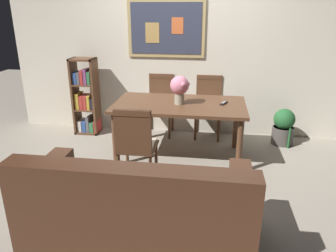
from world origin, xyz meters
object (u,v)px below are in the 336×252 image
(flower_vase, at_px, (180,87))
(tv_remote, at_px, (224,103))
(dining_chair_far_left, at_px, (161,99))
(leather_couch, at_px, (138,212))
(dining_chair_near_left, at_px, (136,141))
(dining_chair_far_right, at_px, (208,101))
(dining_table, at_px, (180,110))
(bookshelf, at_px, (86,100))
(potted_ivy, at_px, (283,127))

(flower_vase, distance_m, tv_remote, 0.59)
(dining_chair_far_left, xyz_separation_m, leather_couch, (0.24, -2.57, -0.23))
(dining_chair_near_left, bearing_deg, dining_chair_far_right, 66.78)
(leather_couch, relative_size, flower_vase, 5.11)
(dining_table, xyz_separation_m, dining_chair_far_right, (0.35, 0.82, -0.10))
(tv_remote, bearing_deg, dining_table, -174.22)
(bookshelf, distance_m, flower_vase, 1.70)
(leather_couch, height_order, bookshelf, bookshelf)
(potted_ivy, bearing_deg, tv_remote, -147.33)
(potted_ivy, relative_size, tv_remote, 3.25)
(dining_chair_near_left, relative_size, flower_vase, 2.58)
(dining_chair_far_left, bearing_deg, leather_couch, -84.69)
(tv_remote, bearing_deg, dining_chair_near_left, -135.62)
(leather_couch, distance_m, flower_vase, 1.84)
(bookshelf, bearing_deg, dining_table, -23.60)
(dining_table, bearing_deg, tv_remote, 5.78)
(dining_table, height_order, dining_chair_far_left, dining_chair_far_left)
(dining_table, bearing_deg, bookshelf, 156.40)
(dining_chair_far_right, distance_m, tv_remote, 0.82)
(dining_chair_far_right, bearing_deg, bookshelf, -174.93)
(bookshelf, xyz_separation_m, flower_vase, (1.51, -0.68, 0.41))
(dining_table, relative_size, dining_chair_far_left, 1.81)
(dining_chair_far_left, relative_size, tv_remote, 5.67)
(dining_chair_near_left, bearing_deg, dining_chair_far_left, 90.39)
(leather_couch, distance_m, potted_ivy, 2.83)
(bookshelf, distance_m, tv_remote, 2.15)
(dining_chair_far_left, height_order, potted_ivy, dining_chair_far_left)
(potted_ivy, height_order, tv_remote, tv_remote)
(dining_chair_near_left, distance_m, bookshelf, 1.88)
(flower_vase, bearing_deg, potted_ivy, 24.07)
(potted_ivy, bearing_deg, leather_couch, -123.57)
(dining_chair_far_left, relative_size, dining_chair_near_left, 1.00)
(dining_table, bearing_deg, potted_ivy, 23.41)
(dining_chair_near_left, distance_m, tv_remote, 1.30)
(leather_couch, xyz_separation_m, flower_vase, (0.14, 1.72, 0.63))
(tv_remote, bearing_deg, potted_ivy, 32.67)
(potted_ivy, xyz_separation_m, tv_remote, (-0.88, -0.56, 0.48))
(dining_table, height_order, bookshelf, bookshelf)
(dining_chair_far_left, bearing_deg, bookshelf, -171.52)
(bookshelf, height_order, tv_remote, bookshelf)
(dining_table, relative_size, tv_remote, 10.25)
(dining_table, relative_size, potted_ivy, 3.16)
(potted_ivy, xyz_separation_m, flower_vase, (-1.42, -0.64, 0.68))
(potted_ivy, bearing_deg, bookshelf, 179.20)
(dining_chair_far_right, xyz_separation_m, bookshelf, (-1.85, -0.16, -0.01))
(dining_chair_far_right, distance_m, flower_vase, 0.99)
(dining_chair_far_left, xyz_separation_m, bookshelf, (-1.13, -0.17, -0.01))
(bookshelf, relative_size, tv_remote, 7.22)
(dining_chair_far_left, xyz_separation_m, dining_chair_far_right, (0.73, -0.00, 0.00))
(dining_table, relative_size, dining_chair_far_right, 1.81)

